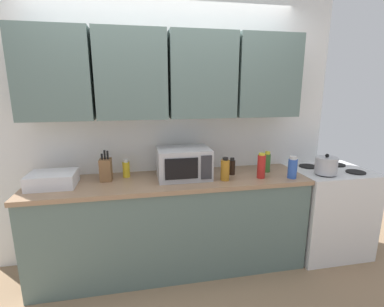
# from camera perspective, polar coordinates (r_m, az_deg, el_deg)

# --- Properties ---
(wall_back_with_cabinets) EXTENTS (3.40, 0.38, 2.60)m
(wall_back_with_cabinets) POSITION_cam_1_polar(r_m,az_deg,el_deg) (2.71, -5.15, 10.14)
(wall_back_with_cabinets) COLOR white
(wall_back_with_cabinets) RESTS_ON ground_plane
(counter_run) EXTENTS (2.53, 0.63, 0.90)m
(counter_run) POSITION_cam_1_polar(r_m,az_deg,el_deg) (2.78, -4.13, -13.98)
(counter_run) COLOR slate
(counter_run) RESTS_ON ground_plane
(stove_range) EXTENTS (0.76, 0.64, 0.91)m
(stove_range) POSITION_cam_1_polar(r_m,az_deg,el_deg) (3.36, 25.56, -10.32)
(stove_range) COLOR silver
(stove_range) RESTS_ON ground_plane
(kettle) EXTENTS (0.20, 0.20, 0.20)m
(kettle) POSITION_cam_1_polar(r_m,az_deg,el_deg) (2.99, 25.54, -2.20)
(kettle) COLOR #B2B2B7
(kettle) RESTS_ON stove_range
(microwave) EXTENTS (0.48, 0.37, 0.28)m
(microwave) POSITION_cam_1_polar(r_m,az_deg,el_deg) (2.60, -1.72, -1.96)
(microwave) COLOR #B7B7BC
(microwave) RESTS_ON counter_run
(dish_rack) EXTENTS (0.38, 0.30, 0.12)m
(dish_rack) POSITION_cam_1_polar(r_m,az_deg,el_deg) (2.67, -26.42, -4.75)
(dish_rack) COLOR silver
(dish_rack) RESTS_ON counter_run
(knife_block) EXTENTS (0.10, 0.12, 0.28)m
(knife_block) POSITION_cam_1_polar(r_m,az_deg,el_deg) (2.64, -17.08, -3.10)
(knife_block) COLOR brown
(knife_block) RESTS_ON counter_run
(bottle_amber_vinegar) EXTENTS (0.08, 0.08, 0.21)m
(bottle_amber_vinegar) POSITION_cam_1_polar(r_m,az_deg,el_deg) (2.56, 6.71, -3.27)
(bottle_amber_vinegar) COLOR #AD701E
(bottle_amber_vinegar) RESTS_ON counter_run
(bottle_red_sauce) EXTENTS (0.07, 0.07, 0.24)m
(bottle_red_sauce) POSITION_cam_1_polar(r_m,az_deg,el_deg) (2.68, 13.88, -2.48)
(bottle_red_sauce) COLOR red
(bottle_red_sauce) RESTS_ON counter_run
(bottle_green_oil) EXTENTS (0.06, 0.06, 0.21)m
(bottle_green_oil) POSITION_cam_1_polar(r_m,az_deg,el_deg) (2.89, 14.97, -1.71)
(bottle_green_oil) COLOR #386B2D
(bottle_green_oil) RESTS_ON counter_run
(bottle_yellow_mustard) EXTENTS (0.07, 0.07, 0.17)m
(bottle_yellow_mustard) POSITION_cam_1_polar(r_m,az_deg,el_deg) (2.70, -13.20, -3.03)
(bottle_yellow_mustard) COLOR gold
(bottle_yellow_mustard) RESTS_ON counter_run
(bottle_soy_dark) EXTENTS (0.06, 0.06, 0.17)m
(bottle_soy_dark) POSITION_cam_1_polar(r_m,az_deg,el_deg) (2.74, 8.12, -2.68)
(bottle_soy_dark) COLOR black
(bottle_soy_dark) RESTS_ON counter_run
(bottle_blue_cleaner) EXTENTS (0.08, 0.08, 0.21)m
(bottle_blue_cleaner) POSITION_cam_1_polar(r_m,az_deg,el_deg) (2.76, 19.71, -2.73)
(bottle_blue_cleaner) COLOR #2D56B7
(bottle_blue_cleaner) RESTS_ON counter_run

